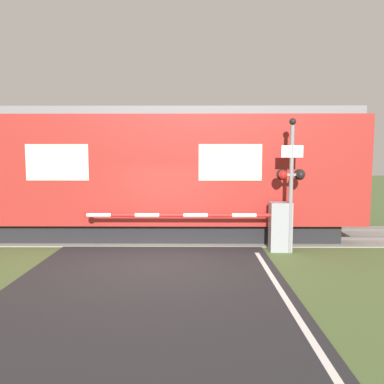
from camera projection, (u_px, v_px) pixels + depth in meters
ground_plane at (156, 264)px, 9.38m from camera, size 80.00×80.00×0.00m
track_bed at (166, 235)px, 12.62m from camera, size 36.00×3.20×0.13m
train at (74, 173)px, 12.44m from camera, size 18.41×2.97×4.15m
crossing_barrier at (265, 225)px, 10.56m from camera, size 5.88×0.44×1.39m
signal_post at (291, 177)px, 10.23m from camera, size 0.78×0.26×3.71m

